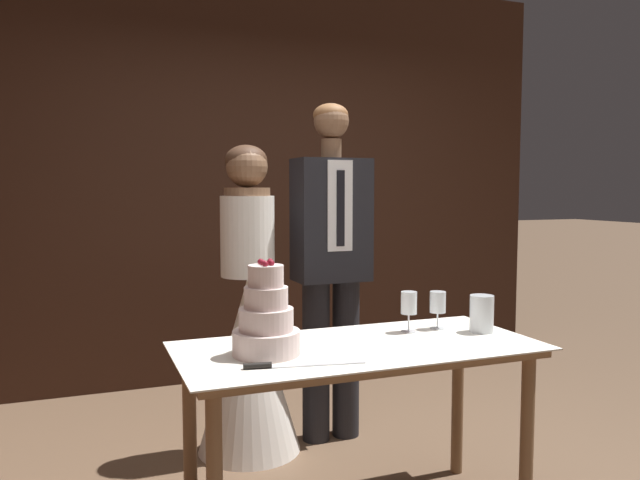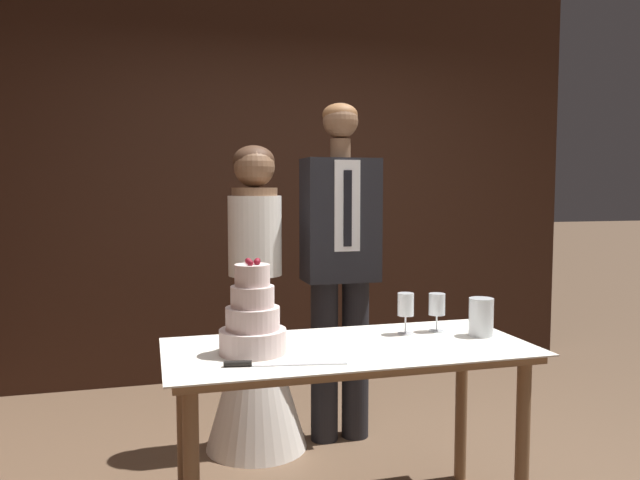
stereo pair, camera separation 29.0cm
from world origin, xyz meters
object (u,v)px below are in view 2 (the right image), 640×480
(wine_glass_near, at_px, (437,306))
(hurricane_candle, at_px, (481,318))
(bride, at_px, (256,338))
(cake_knife, at_px, (262,364))
(tiered_cake, at_px, (253,320))
(cake_table, at_px, (349,369))
(groom, at_px, (340,258))
(wine_glass_middle, at_px, (406,307))

(wine_glass_near, xyz_separation_m, hurricane_candle, (0.15, -0.13, -0.03))
(wine_glass_near, relative_size, hurricane_candle, 1.04)
(bride, bearing_deg, cake_knife, -98.30)
(tiered_cake, height_order, hurricane_candle, tiered_cake)
(cake_knife, height_order, hurricane_candle, hurricane_candle)
(cake_table, xyz_separation_m, tiered_cake, (-0.39, -0.00, 0.22))
(cake_table, distance_m, wine_glass_near, 0.52)
(wine_glass_near, bearing_deg, hurricane_candle, -40.21)
(cake_knife, bearing_deg, hurricane_candle, 21.75)
(cake_table, height_order, groom, groom)
(tiered_cake, xyz_separation_m, cake_knife, (0.00, -0.18, -0.12))
(cake_knife, height_order, wine_glass_middle, wine_glass_middle)
(cake_knife, height_order, groom, groom)
(cake_table, relative_size, hurricane_candle, 8.98)
(tiered_cake, height_order, bride, bride)
(hurricane_candle, xyz_separation_m, groom, (-0.37, 0.85, 0.18))
(bride, distance_m, groom, 0.62)
(tiered_cake, distance_m, cake_knife, 0.22)
(cake_table, relative_size, groom, 0.80)
(bride, bearing_deg, hurricane_candle, -45.53)
(cake_table, relative_size, wine_glass_near, 8.63)
(tiered_cake, xyz_separation_m, bride, (0.16, 0.88, -0.28))
(cake_knife, xyz_separation_m, groom, (0.62, 1.06, 0.25))
(cake_knife, bearing_deg, groom, 69.63)
(tiered_cake, height_order, wine_glass_middle, tiered_cake)
(cake_knife, xyz_separation_m, wine_glass_middle, (0.69, 0.32, 0.11))
(cake_knife, bearing_deg, wine_glass_near, 31.41)
(cake_table, xyz_separation_m, bride, (-0.23, 0.87, -0.06))
(wine_glass_middle, bearing_deg, wine_glass_near, 3.38)
(cake_knife, relative_size, hurricane_candle, 2.69)
(tiered_cake, xyz_separation_m, wine_glass_near, (0.85, 0.15, -0.02))
(wine_glass_near, relative_size, bride, 0.11)
(groom, bearing_deg, tiered_cake, -125.44)
(cake_knife, distance_m, groom, 1.26)
(cake_table, distance_m, tiered_cake, 0.45)
(wine_glass_middle, xyz_separation_m, bride, (-0.54, 0.74, -0.28))
(wine_glass_near, xyz_separation_m, wine_glass_middle, (-0.15, -0.01, 0.01))
(cake_knife, distance_m, bride, 1.08)
(tiered_cake, height_order, cake_knife, tiered_cake)
(groom, bearing_deg, cake_knife, -120.40)
(cake_knife, height_order, bride, bride)
(tiered_cake, height_order, groom, groom)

